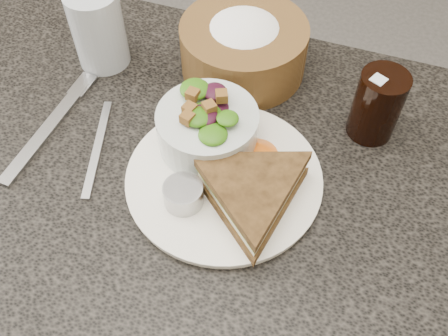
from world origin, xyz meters
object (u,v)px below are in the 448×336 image
dressing_ramekin (183,194)px  bread_basket (244,41)px  sandwich (251,192)px  water_glass (98,29)px  dining_table (193,284)px  dinner_plate (224,179)px  cola_glass (378,102)px  salad_bowl (207,124)px

dressing_ramekin → bread_basket: size_ratio=0.26×
sandwich → water_glass: bearing=-171.8°
dining_table → sandwich: sandwich is taller
sandwich → dressing_ramekin: bearing=-122.0°
dinner_plate → bread_basket: bearing=101.9°
dining_table → dinner_plate: (0.06, 0.01, 0.38)m
dinner_plate → dressing_ramekin: 0.07m
dressing_ramekin → cola_glass: cola_glass is taller
bread_basket → sandwich: bearing=-69.6°
cola_glass → dressing_ramekin: bearing=-133.9°
dressing_ramekin → cola_glass: bearing=46.1°
cola_glass → sandwich: bearing=-123.5°
dining_table → dressing_ramekin: dressing_ramekin is taller
dining_table → sandwich: size_ratio=5.40×
dining_table → cola_glass: (0.24, 0.17, 0.43)m
dinner_plate → dressing_ramekin: size_ratio=5.08×
water_glass → sandwich: bearing=-31.7°
bread_basket → cola_glass: (0.22, -0.07, 0.00)m
salad_bowl → bread_basket: bearing=92.1°
dressing_ramekin → cola_glass: 0.30m
dining_table → dressing_ramekin: size_ratio=19.13×
dining_table → water_glass: size_ratio=7.89×
sandwich → cola_glass: 0.23m
salad_bowl → cola_glass: bearing=27.8°
water_glass → dinner_plate: bearing=-31.7°
dining_table → water_glass: water_glass is taller
dinner_plate → salad_bowl: size_ratio=1.88×
salad_bowl → cola_glass: cola_glass is taller
sandwich → salad_bowl: (-0.09, 0.08, 0.02)m
sandwich → salad_bowl: salad_bowl is taller
dressing_ramekin → sandwich: bearing=18.1°
salad_bowl → cola_glass: 0.24m
salad_bowl → bread_basket: size_ratio=0.70×
dining_table → bread_basket: size_ratio=4.98×
sandwich → dressing_ramekin: (-0.08, -0.03, -0.01)m
dressing_ramekin → water_glass: water_glass is taller
cola_glass → salad_bowl: bearing=-152.2°
dinner_plate → sandwich: bearing=-31.3°
dinner_plate → salad_bowl: (-0.04, 0.05, 0.05)m
cola_glass → dinner_plate: bearing=-137.0°
salad_bowl → water_glass: bearing=152.5°
salad_bowl → bread_basket: bread_basket is taller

